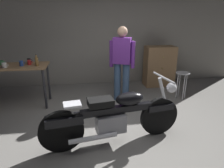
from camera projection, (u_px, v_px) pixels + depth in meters
name	position (u px, v px, depth m)	size (l,w,h in m)	color
ground_plane	(121.00, 134.00, 3.31)	(12.00, 12.00, 0.00)	gray
back_wall	(103.00, 28.00, 5.43)	(8.00, 0.12, 3.10)	gray
workbench	(16.00, 71.00, 4.14)	(1.30, 0.64, 0.90)	#99724C
motorcycle	(115.00, 116.00, 2.97)	(2.18, 0.70, 1.00)	black
person_standing	(122.00, 61.00, 4.36)	(0.53, 0.35, 1.67)	#3F5A80
shop_stool	(182.00, 78.00, 4.60)	(0.32, 0.32, 0.64)	#B2B2B7
wooden_dresser	(159.00, 66.00, 5.49)	(0.80, 0.47, 1.10)	#99724C
mug_blue_enamel	(21.00, 63.00, 4.04)	(0.11, 0.08, 0.11)	#2D51AD
mug_green_speckled	(2.00, 63.00, 4.13)	(0.12, 0.09, 0.09)	#3D7F4C
mug_red_diner	(29.00, 62.00, 4.15)	(0.11, 0.07, 0.10)	red
mug_black_matte	(29.00, 61.00, 4.26)	(0.11, 0.07, 0.11)	black
mug_white_ceramic	(4.00, 65.00, 3.90)	(0.12, 0.09, 0.10)	white
bottle	(37.00, 61.00, 4.03)	(0.06, 0.06, 0.24)	olive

